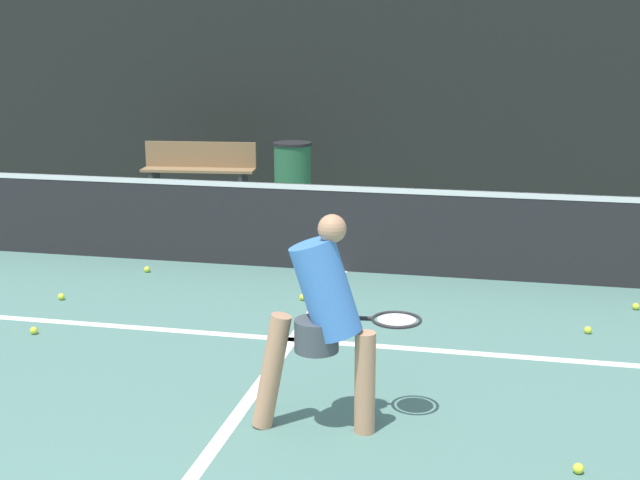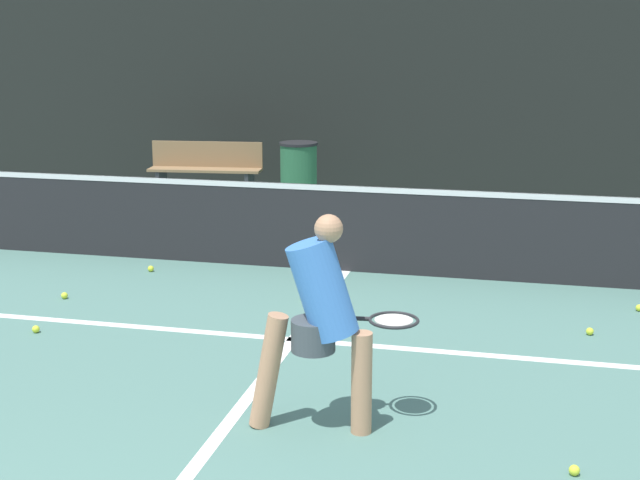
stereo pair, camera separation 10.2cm
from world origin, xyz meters
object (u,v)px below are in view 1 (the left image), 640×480
Objects in this scene: trash_bin at (293,174)px; courtside_bench at (199,167)px; parked_car at (220,128)px; player_practicing at (324,316)px.

courtside_bench is at bearing 170.10° from trash_bin.
parked_car is (-2.68, 4.55, 0.11)m from trash_bin.
courtside_bench is 4.42m from parked_car.
player_practicing is 0.33× the size of parked_car.
courtside_bench is at bearing -75.40° from parked_car.
parked_car is (-4.76, 11.93, -0.21)m from player_practicing.
trash_bin is (-2.08, 7.38, -0.32)m from player_practicing.
courtside_bench is (-3.64, 7.65, -0.32)m from player_practicing.
player_practicing is 0.82× the size of courtside_bench.
courtside_bench is 1.59m from trash_bin.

